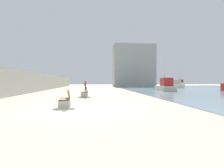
# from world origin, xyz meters

# --- Properties ---
(ground_plane) EXTENTS (120.00, 120.00, 0.00)m
(ground_plane) POSITION_xyz_m (0.00, 18.00, 0.00)
(ground_plane) COLOR beige
(seawall) EXTENTS (0.80, 64.00, 2.66)m
(seawall) POSITION_xyz_m (-7.50, 18.00, 1.33)
(seawall) COLOR #ADAAA3
(seawall) RESTS_ON ground
(bench_near) EXTENTS (1.32, 2.21, 0.98)m
(bench_near) POSITION_xyz_m (-0.98, 1.44, 0.23)
(bench_near) COLOR #ADAAA3
(bench_near) RESTS_ON ground
(bench_far) EXTENTS (1.23, 2.17, 0.98)m
(bench_far) POSITION_xyz_m (-0.26, 8.22, 0.23)
(bench_far) COLOR #ADAAA3
(bench_far) RESTS_ON ground
(person_walking) EXTENTS (0.31, 0.47, 1.53)m
(person_walking) POSITION_xyz_m (-0.76, 20.61, 0.88)
(person_walking) COLOR navy
(person_walking) RESTS_ON ground
(boat_distant) EXTENTS (2.25, 5.25, 7.22)m
(boat_distant) POSITION_xyz_m (11.23, 18.09, 0.76)
(boat_distant) COLOR beige
(boat_distant) RESTS_ON water_bay
(boat_far_right) EXTENTS (4.34, 5.25, 1.71)m
(boat_far_right) POSITION_xyz_m (17.83, 31.05, 0.68)
(boat_far_right) COLOR white
(boat_far_right) RESTS_ON water_bay
(boat_far_left) EXTENTS (2.90, 5.48, 5.67)m
(boat_far_left) POSITION_xyz_m (23.70, 39.82, 0.79)
(boat_far_left) COLOR white
(boat_far_left) RESTS_ON water_bay
(harbor_building) EXTENTS (12.00, 6.00, 12.14)m
(harbor_building) POSITION_xyz_m (12.24, 46.00, 6.07)
(harbor_building) COLOR #9E9E99
(harbor_building) RESTS_ON ground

